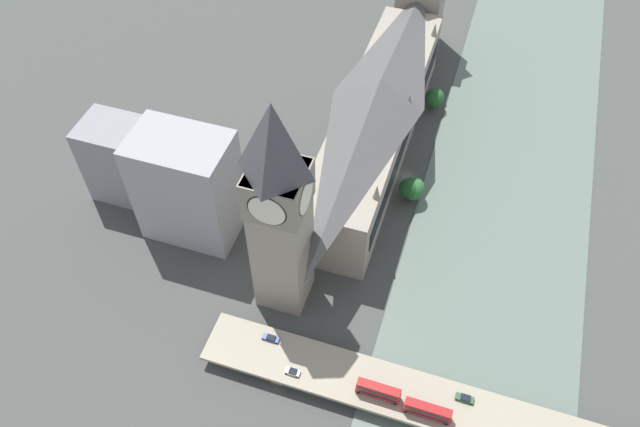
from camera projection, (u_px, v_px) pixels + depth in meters
The scene contains 15 objects.
ground_plane at pixel (407, 176), 214.14m from camera, with size 600.00×600.00×0.00m, color #424442.
river_water at pixel (505, 199), 207.45m from camera, with size 54.77×360.00×0.30m, color slate.
parliament_hall at pixel (377, 119), 209.57m from camera, with size 22.45×107.88×31.69m.
clock_tower at pixel (279, 209), 155.09m from camera, with size 14.76×14.76×72.52m.
road_bridge at pixel (468, 414), 157.19m from camera, with size 141.54×14.40×4.68m.
double_decker_bus_mid at pixel (428, 410), 154.18m from camera, with size 11.97×2.48×4.64m.
double_decker_bus_rear at pixel (378, 391), 157.37m from camera, with size 11.49×2.48×4.79m.
car_northbound_mid at pixel (465, 398), 158.13m from camera, with size 4.68×1.89×1.39m.
car_southbound_lead at pixel (293, 372), 162.69m from camera, with size 3.91×1.80×1.38m.
car_southbound_mid at pixel (271, 338), 168.99m from camera, with size 4.75×1.75×1.23m.
city_block_west at pixel (139, 164), 198.18m from camera, with size 32.86×16.13×28.46m.
city_block_center at pixel (187, 187), 186.23m from camera, with size 28.55×19.22×37.13m.
tree_embankment_near at pixel (435, 98), 232.26m from camera, with size 7.16×7.16×8.93m.
tree_embankment_mid at pixel (413, 189), 203.43m from camera, with size 7.69×7.69×9.17m.
tree_embankment_far at pixel (410, 188), 202.70m from camera, with size 6.91×6.91×9.40m.
Camera 1 is at (-16.71, 147.92, 157.35)m, focal length 35.00 mm.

